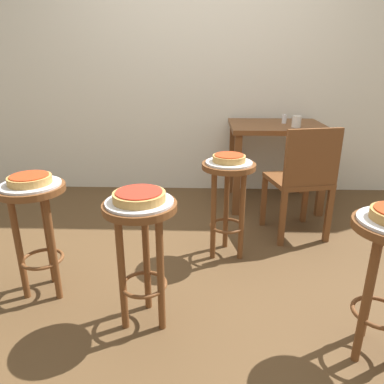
# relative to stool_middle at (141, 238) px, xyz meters

# --- Properties ---
(ground_plane) EXTENTS (6.00, 6.00, 0.00)m
(ground_plane) POSITION_rel_stool_middle_xyz_m (0.27, 0.49, -0.48)
(ground_plane) COLOR brown
(back_wall) EXTENTS (6.00, 0.10, 3.00)m
(back_wall) POSITION_rel_stool_middle_xyz_m (0.27, 2.14, 1.02)
(back_wall) COLOR silver
(back_wall) RESTS_ON ground_plane
(stool_middle) EXTENTS (0.35, 0.35, 0.65)m
(stool_middle) POSITION_rel_stool_middle_xyz_m (0.00, 0.00, 0.00)
(stool_middle) COLOR brown
(stool_middle) RESTS_ON ground_plane
(serving_plate_middle) EXTENTS (0.32, 0.32, 0.01)m
(serving_plate_middle) POSITION_rel_stool_middle_xyz_m (0.00, 0.00, 0.19)
(serving_plate_middle) COLOR silver
(serving_plate_middle) RESTS_ON stool_middle
(pizza_middle) EXTENTS (0.24, 0.24, 0.05)m
(pizza_middle) POSITION_rel_stool_middle_xyz_m (0.00, 0.00, 0.21)
(pizza_middle) COLOR tan
(pizza_middle) RESTS_ON serving_plate_middle
(stool_leftside) EXTENTS (0.35, 0.35, 0.65)m
(stool_leftside) POSITION_rel_stool_middle_xyz_m (-0.61, 0.23, 0.00)
(stool_leftside) COLOR brown
(stool_leftside) RESTS_ON ground_plane
(serving_plate_leftside) EXTENTS (0.31, 0.31, 0.01)m
(serving_plate_leftside) POSITION_rel_stool_middle_xyz_m (-0.61, 0.23, 0.19)
(serving_plate_leftside) COLOR silver
(serving_plate_leftside) RESTS_ON stool_leftside
(pizza_leftside) EXTENTS (0.22, 0.22, 0.05)m
(pizza_leftside) POSITION_rel_stool_middle_xyz_m (-0.61, 0.23, 0.21)
(pizza_leftside) COLOR tan
(pizza_leftside) RESTS_ON serving_plate_leftside
(stool_rear) EXTENTS (0.35, 0.35, 0.65)m
(stool_rear) POSITION_rel_stool_middle_xyz_m (0.45, 0.70, 0.00)
(stool_rear) COLOR brown
(stool_rear) RESTS_ON ground_plane
(serving_plate_rear) EXTENTS (0.30, 0.30, 0.01)m
(serving_plate_rear) POSITION_rel_stool_middle_xyz_m (0.45, 0.70, 0.19)
(serving_plate_rear) COLOR silver
(serving_plate_rear) RESTS_ON stool_rear
(pizza_rear) EXTENTS (0.21, 0.21, 0.05)m
(pizza_rear) POSITION_rel_stool_middle_xyz_m (0.45, 0.70, 0.21)
(pizza_rear) COLOR tan
(pizza_rear) RESTS_ON serving_plate_rear
(dining_table) EXTENTS (0.82, 0.68, 0.75)m
(dining_table) POSITION_rel_stool_middle_xyz_m (0.94, 1.70, 0.13)
(dining_table) COLOR brown
(dining_table) RESTS_ON ground_plane
(cup_near_edge) EXTENTS (0.08, 0.08, 0.10)m
(cup_near_edge) POSITION_rel_stool_middle_xyz_m (1.07, 1.53, 0.32)
(cup_near_edge) COLOR silver
(cup_near_edge) RESTS_ON dining_table
(condiment_shaker) EXTENTS (0.04, 0.04, 0.08)m
(condiment_shaker) POSITION_rel_stool_middle_xyz_m (1.01, 1.74, 0.31)
(condiment_shaker) COLOR white
(condiment_shaker) RESTS_ON dining_table
(wooden_chair) EXTENTS (0.48, 0.48, 0.85)m
(wooden_chair) POSITION_rel_stool_middle_xyz_m (1.01, 0.99, -0.01)
(wooden_chair) COLOR brown
(wooden_chair) RESTS_ON ground_plane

